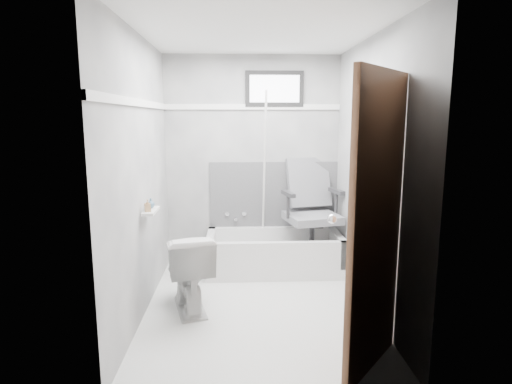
{
  "coord_description": "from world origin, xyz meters",
  "views": [
    {
      "loc": [
        -0.18,
        -3.66,
        1.7
      ],
      "look_at": [
        0.0,
        0.35,
        1.0
      ],
      "focal_mm": 30.0,
      "sensor_mm": 36.0,
      "label": 1
    }
  ],
  "objects": [
    {
      "name": "wall_left",
      "position": [
        -1.0,
        0.0,
        1.2
      ],
      "size": [
        0.02,
        2.6,
        2.4
      ],
      "primitive_type": "cube",
      "color": "slate",
      "rests_on": "floor"
    },
    {
      "name": "shelf",
      "position": [
        -0.93,
        0.0,
        0.9
      ],
      "size": [
        0.1,
        0.32,
        0.02
      ],
      "primitive_type": "cube",
      "color": "silver",
      "rests_on": "wall_left"
    },
    {
      "name": "wall_right",
      "position": [
        1.0,
        0.0,
        1.2
      ],
      "size": [
        0.02,
        2.6,
        2.4
      ],
      "primitive_type": "cube",
      "color": "slate",
      "rests_on": "floor"
    },
    {
      "name": "soap_bottle_a",
      "position": [
        -0.94,
        -0.08,
        0.97
      ],
      "size": [
        0.06,
        0.06,
        0.11
      ],
      "primitive_type": "imported",
      "rotation": [
        0.0,
        0.0,
        0.4
      ],
      "color": "#A47C52",
      "rests_on": "shelf"
    },
    {
      "name": "pole",
      "position": [
        0.12,
        1.06,
        1.05
      ],
      "size": [
        0.02,
        0.6,
        1.87
      ],
      "primitive_type": "cylinder",
      "rotation": [
        0.3,
        0.0,
        0.0
      ],
      "color": "silver",
      "rests_on": "bathtub"
    },
    {
      "name": "wall_back",
      "position": [
        0.0,
        1.3,
        1.2
      ],
      "size": [
        2.0,
        0.02,
        2.4
      ],
      "primitive_type": "cube",
      "color": "slate",
      "rests_on": "floor"
    },
    {
      "name": "ceiling",
      "position": [
        0.0,
        0.0,
        2.4
      ],
      "size": [
        2.6,
        2.6,
        0.0
      ],
      "primitive_type": "plane",
      "rotation": [
        3.14,
        0.0,
        0.0
      ],
      "color": "silver",
      "rests_on": "floor"
    },
    {
      "name": "toilet",
      "position": [
        -0.62,
        -0.01,
        0.35
      ],
      "size": [
        0.57,
        0.79,
        0.7
      ],
      "primitive_type": "imported",
      "rotation": [
        0.0,
        0.0,
        3.4
      ],
      "color": "silver",
      "rests_on": "floor"
    },
    {
      "name": "wall_front",
      "position": [
        0.0,
        -1.3,
        1.2
      ],
      "size": [
        2.0,
        0.02,
        2.4
      ],
      "primitive_type": "cube",
      "color": "slate",
      "rests_on": "floor"
    },
    {
      "name": "door",
      "position": [
        0.98,
        -1.28,
        1.0
      ],
      "size": [
        0.78,
        0.78,
        2.0
      ],
      "primitive_type": null,
      "color": "#52341E",
      "rests_on": "floor"
    },
    {
      "name": "window",
      "position": [
        0.25,
        1.29,
        2.02
      ],
      "size": [
        0.66,
        0.04,
        0.4
      ],
      "primitive_type": null,
      "color": "black",
      "rests_on": "wall_back"
    },
    {
      "name": "backerboard",
      "position": [
        0.25,
        1.29,
        0.8
      ],
      "size": [
        1.5,
        0.02,
        0.78
      ],
      "primitive_type": "cube",
      "color": "#4C4C4F",
      "rests_on": "wall_back"
    },
    {
      "name": "faucet",
      "position": [
        -0.2,
        1.27,
        0.55
      ],
      "size": [
        0.26,
        0.1,
        0.16
      ],
      "primitive_type": null,
      "color": "silver",
      "rests_on": "wall_back"
    },
    {
      "name": "soap_bottle_b",
      "position": [
        -0.94,
        0.06,
        0.96
      ],
      "size": [
        0.09,
        0.09,
        0.09
      ],
      "primitive_type": "imported",
      "rotation": [
        0.0,
        0.0,
        0.72
      ],
      "color": "#476A82",
      "rests_on": "shelf"
    },
    {
      "name": "trim_back",
      "position": [
        0.0,
        1.29,
        1.82
      ],
      "size": [
        2.0,
        0.02,
        0.06
      ],
      "primitive_type": "cube",
      "color": "white",
      "rests_on": "wall_back"
    },
    {
      "name": "bathtub",
      "position": [
        0.23,
        0.93,
        0.21
      ],
      "size": [
        1.5,
        0.7,
        0.42
      ],
      "primitive_type": null,
      "color": "silver",
      "rests_on": "floor"
    },
    {
      "name": "trim_left",
      "position": [
        -0.99,
        0.0,
        1.82
      ],
      "size": [
        0.02,
        2.6,
        0.06
      ],
      "primitive_type": "cube",
      "color": "white",
      "rests_on": "wall_left"
    },
    {
      "name": "floor",
      "position": [
        0.0,
        0.0,
        0.0
      ],
      "size": [
        2.6,
        2.6,
        0.0
      ],
      "primitive_type": "plane",
      "color": "white",
      "rests_on": "ground"
    },
    {
      "name": "office_chair",
      "position": [
        0.65,
        0.95,
        0.69
      ],
      "size": [
        0.78,
        0.78,
        1.13
      ],
      "primitive_type": null,
      "rotation": [
        0.0,
        0.0,
        0.23
      ],
      "color": "slate",
      "rests_on": "bathtub"
    }
  ]
}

